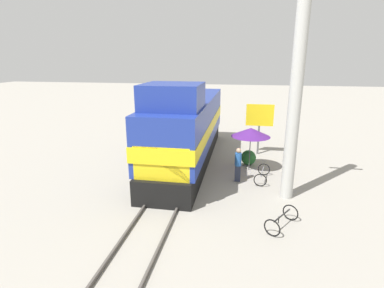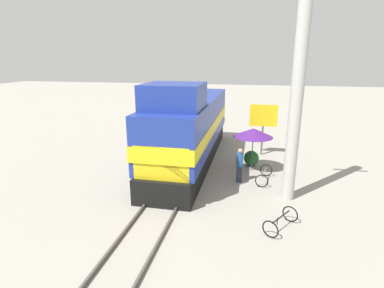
% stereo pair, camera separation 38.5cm
% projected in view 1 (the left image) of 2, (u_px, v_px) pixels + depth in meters
% --- Properties ---
extents(ground_plane, '(120.00, 120.00, 0.00)m').
position_uv_depth(ground_plane, '(179.00, 177.00, 16.40)').
color(ground_plane, gray).
extents(rail_near, '(0.08, 33.06, 0.15)m').
position_uv_depth(rail_near, '(166.00, 175.00, 16.50)').
color(rail_near, '#4C4742').
rests_on(rail_near, ground_plane).
extents(rail_far, '(0.08, 33.06, 0.15)m').
position_uv_depth(rail_far, '(192.00, 176.00, 16.26)').
color(rail_far, '#4C4742').
rests_on(rail_far, ground_plane).
extents(locomotive, '(2.95, 12.78, 5.13)m').
position_uv_depth(locomotive, '(187.00, 129.00, 17.96)').
color(locomotive, black).
rests_on(locomotive, ground_plane).
extents(utility_pole, '(1.80, 0.55, 9.98)m').
position_uv_depth(utility_pole, '(296.00, 89.00, 12.66)').
color(utility_pole, '#B2B2AD').
rests_on(utility_pole, ground_plane).
extents(vendor_umbrella, '(2.20, 2.20, 2.51)m').
position_uv_depth(vendor_umbrella, '(251.00, 132.00, 16.79)').
color(vendor_umbrella, '#4C4C4C').
rests_on(vendor_umbrella, ground_plane).
extents(billboard_sign, '(1.78, 0.12, 3.37)m').
position_uv_depth(billboard_sign, '(260.00, 118.00, 19.68)').
color(billboard_sign, '#595959').
rests_on(billboard_sign, ground_plane).
extents(shrub_cluster, '(0.90, 0.90, 0.90)m').
position_uv_depth(shrub_cluster, '(248.00, 158.00, 18.16)').
color(shrub_cluster, '#236028').
rests_on(shrub_cluster, ground_plane).
extents(person_bystander, '(0.34, 0.34, 1.82)m').
position_uv_depth(person_bystander, '(238.00, 163.00, 15.56)').
color(person_bystander, '#2D3347').
rests_on(person_bystander, ground_plane).
extents(bicycle, '(0.93, 1.75, 0.67)m').
position_uv_depth(bicycle, '(262.00, 174.00, 15.83)').
color(bicycle, black).
rests_on(bicycle, ground_plane).
extents(bicycle_spare, '(1.40, 1.68, 0.66)m').
position_uv_depth(bicycle_spare, '(282.00, 220.00, 11.41)').
color(bicycle_spare, black).
rests_on(bicycle_spare, ground_plane).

